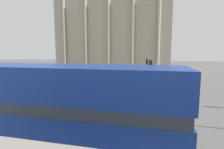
{
  "coord_description": "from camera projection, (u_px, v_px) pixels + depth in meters",
  "views": [
    {
      "loc": [
        -0.61,
        -1.96,
        4.72
      ],
      "look_at": [
        -4.69,
        15.57,
        2.42
      ],
      "focal_mm": 28.0,
      "sensor_mm": 36.0,
      "label": 1
    }
  ],
  "objects": [
    {
      "name": "double_decker_bus",
      "position": [
        62.0,
        108.0,
        7.52
      ],
      "size": [
        10.22,
        2.66,
        4.17
      ],
      "rotation": [
        0.0,
        0.0,
        0.0
      ],
      "color": "black",
      "rests_on": "ground_plane"
    },
    {
      "name": "plaza_building_left",
      "position": [
        114.0,
        26.0,
        54.36
      ],
      "size": [
        33.69,
        15.13,
        25.71
      ],
      "color": "#A39984",
      "rests_on": "ground_plane"
    },
    {
      "name": "traffic_light_mid",
      "position": [
        150.0,
        73.0,
        18.07
      ],
      "size": [
        0.42,
        0.24,
        4.01
      ],
      "color": "black",
      "rests_on": "ground_plane"
    },
    {
      "name": "traffic_light_far",
      "position": [
        147.0,
        67.0,
        25.5
      ],
      "size": [
        0.42,
        0.24,
        3.84
      ],
      "color": "black",
      "rests_on": "ground_plane"
    },
    {
      "name": "pedestrian_red",
      "position": [
        165.0,
        87.0,
        18.39
      ],
      "size": [
        0.32,
        0.32,
        1.82
      ],
      "rotation": [
        0.0,
        0.0,
        2.81
      ],
      "color": "#282B33",
      "rests_on": "ground_plane"
    }
  ]
}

